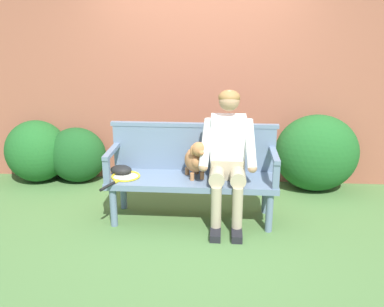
# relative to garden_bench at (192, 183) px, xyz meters

# --- Properties ---
(ground_plane) EXTENTS (40.00, 40.00, 0.00)m
(ground_plane) POSITION_rel_garden_bench_xyz_m (0.00, 0.00, -0.40)
(ground_plane) COLOR #4C753D
(brick_garden_fence) EXTENTS (8.00, 0.30, 2.77)m
(brick_garden_fence) POSITION_rel_garden_bench_xyz_m (0.00, 1.28, 0.99)
(brick_garden_fence) COLOR #9E5642
(brick_garden_fence) RESTS_ON ground
(hedge_bush_far_left) EXTENTS (0.77, 0.71, 0.78)m
(hedge_bush_far_left) POSITION_rel_garden_bench_xyz_m (-2.03, 0.95, -0.01)
(hedge_bush_far_left) COLOR #1E5B23
(hedge_bush_far_left) RESTS_ON ground
(hedge_bush_mid_right) EXTENTS (0.73, 0.57, 0.69)m
(hedge_bush_mid_right) POSITION_rel_garden_bench_xyz_m (-1.52, 0.96, -0.05)
(hedge_bush_mid_right) COLOR #194C1E
(hedge_bush_mid_right) RESTS_ON ground
(hedge_bush_far_right) EXTENTS (0.98, 0.72, 0.92)m
(hedge_bush_far_right) POSITION_rel_garden_bench_xyz_m (1.40, 0.91, 0.06)
(hedge_bush_far_right) COLOR #1E5B23
(hedge_bush_far_right) RESTS_ON ground
(garden_bench) EXTENTS (1.68, 0.54, 0.46)m
(garden_bench) POSITION_rel_garden_bench_xyz_m (0.00, 0.00, 0.00)
(garden_bench) COLOR slate
(garden_bench) RESTS_ON ground
(bench_backrest) EXTENTS (1.72, 0.06, 0.50)m
(bench_backrest) POSITION_rel_garden_bench_xyz_m (0.00, 0.24, 0.31)
(bench_backrest) COLOR slate
(bench_backrest) RESTS_ON garden_bench
(bench_armrest_left_end) EXTENTS (0.06, 0.54, 0.28)m
(bench_armrest_left_end) POSITION_rel_garden_bench_xyz_m (-0.80, -0.09, 0.26)
(bench_armrest_left_end) COLOR slate
(bench_armrest_left_end) RESTS_ON garden_bench
(bench_armrest_right_end) EXTENTS (0.06, 0.54, 0.28)m
(bench_armrest_right_end) POSITION_rel_garden_bench_xyz_m (0.80, -0.09, 0.26)
(bench_armrest_right_end) COLOR slate
(bench_armrest_right_end) RESTS_ON garden_bench
(person_seated) EXTENTS (0.56, 0.67, 1.33)m
(person_seated) POSITION_rel_garden_bench_xyz_m (0.35, -0.02, 0.33)
(person_seated) COLOR black
(person_seated) RESTS_ON ground
(dog_on_bench) EXTENTS (0.28, 0.39, 0.40)m
(dog_on_bench) POSITION_rel_garden_bench_xyz_m (0.04, -0.01, 0.26)
(dog_on_bench) COLOR #AD7042
(dog_on_bench) RESTS_ON garden_bench
(tennis_racket) EXTENTS (0.37, 0.58, 0.03)m
(tennis_racket) POSITION_rel_garden_bench_xyz_m (-0.67, -0.07, 0.07)
(tennis_racket) COLOR yellow
(tennis_racket) RESTS_ON garden_bench
(baseball_glove) EXTENTS (0.24, 0.20, 0.09)m
(baseball_glove) POSITION_rel_garden_bench_xyz_m (-0.73, 0.04, 0.10)
(baseball_glove) COLOR black
(baseball_glove) RESTS_ON garden_bench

